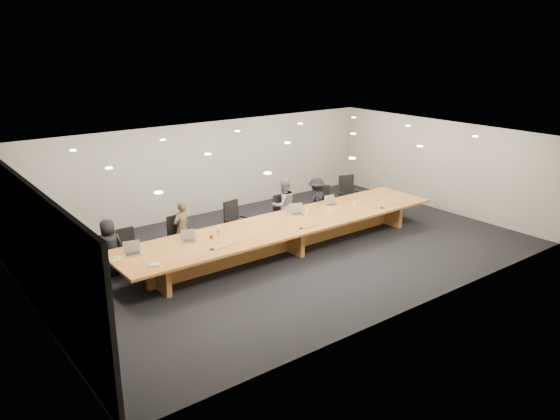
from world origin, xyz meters
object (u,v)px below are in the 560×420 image
at_px(chair_mid_left, 237,222).
at_px(chair_far_right, 350,195).
at_px(person_b, 182,229).
at_px(mic_left, 212,249).
at_px(chair_left, 181,237).
at_px(laptop_d, 297,209).
at_px(amber_mug, 211,237).
at_px(person_c, 284,205).
at_px(person_a, 109,247).
at_px(av_box, 154,265).
at_px(conference_table, 287,231).
at_px(chair_right, 327,203).
at_px(mic_right, 382,207).
at_px(mic_center, 301,228).
at_px(person_d, 317,201).
at_px(laptop_b, 189,236).
at_px(paper_cup_far, 354,203).
at_px(paper_cup_near, 307,210).
at_px(laptop_a, 132,248).
at_px(chair_mid_right, 284,214).
at_px(chair_far_left, 130,250).
at_px(water_bottle, 218,231).

height_order(chair_mid_left, chair_far_right, chair_far_right).
bearing_deg(person_b, mic_left, 66.15).
distance_m(chair_left, laptop_d, 3.11).
xyz_separation_m(laptop_d, amber_mug, (-2.72, -0.20, -0.10)).
relative_size(chair_far_right, laptop_d, 3.34).
xyz_separation_m(person_c, mic_left, (-3.27, -1.66, 0.00)).
distance_m(person_a, av_box, 1.79).
relative_size(conference_table, person_b, 6.17).
height_order(chair_right, mic_right, chair_right).
distance_m(conference_table, mic_center, 0.63).
bearing_deg(mic_right, person_c, 137.58).
distance_m(chair_right, amber_mug, 4.79).
relative_size(conference_table, person_d, 6.63).
relative_size(conference_table, laptop_b, 27.22).
height_order(person_c, laptop_d, person_c).
height_order(chair_far_right, paper_cup_far, chair_far_right).
xyz_separation_m(person_c, av_box, (-4.66, -1.71, 0.00)).
relative_size(chair_left, paper_cup_near, 11.04).
relative_size(chair_right, paper_cup_far, 11.45).
bearing_deg(mic_right, person_d, 114.32).
height_order(laptop_a, laptop_d, laptop_d).
distance_m(chair_mid_left, paper_cup_near, 1.89).
height_order(chair_left, laptop_b, chair_left).
xyz_separation_m(paper_cup_near, mic_center, (-0.98, -0.94, -0.03)).
bearing_deg(chair_mid_right, amber_mug, -157.29).
distance_m(chair_mid_right, paper_cup_near, 0.85).
xyz_separation_m(chair_far_left, laptop_a, (-0.28, -0.91, 0.39)).
height_order(chair_far_left, water_bottle, chair_far_left).
relative_size(chair_right, mic_center, 8.07).
xyz_separation_m(conference_table, chair_left, (-2.37, 1.20, 0.02)).
relative_size(conference_table, water_bottle, 40.08).
height_order(chair_left, chair_right, chair_left).
relative_size(person_c, mic_right, 11.17).
distance_m(chair_right, person_d, 0.57).
height_order(chair_left, person_a, person_a).
bearing_deg(laptop_b, paper_cup_near, 23.96).
xyz_separation_m(chair_left, laptop_d, (2.97, -0.86, 0.36)).
height_order(laptop_a, water_bottle, laptop_a).
xyz_separation_m(conference_table, laptop_d, (0.60, 0.34, 0.37)).
bearing_deg(conference_table, paper_cup_far, 1.10).
bearing_deg(chair_mid_left, conference_table, -70.46).
bearing_deg(laptop_a, chair_right, 22.78).
distance_m(chair_mid_left, person_a, 3.42).
relative_size(person_c, laptop_d, 4.21).
bearing_deg(paper_cup_far, person_d, 109.85).
height_order(paper_cup_far, mic_right, paper_cup_far).
bearing_deg(chair_mid_right, water_bottle, -156.94).
height_order(paper_cup_near, paper_cup_far, paper_cup_near).
bearing_deg(paper_cup_near, person_d, 37.60).
distance_m(person_d, laptop_a, 6.01).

